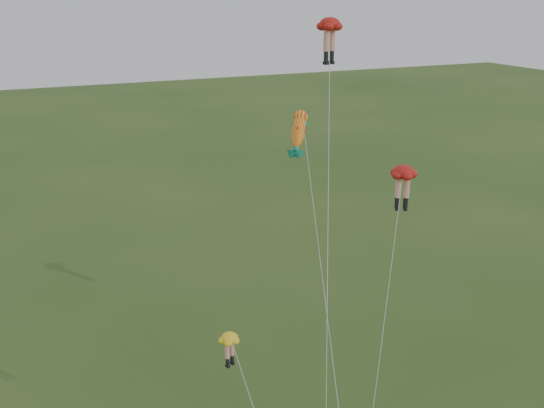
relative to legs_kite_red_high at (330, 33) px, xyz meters
name	(u,v)px	position (x,y,z in m)	size (l,w,h in m)	color
legs_kite_red_high	(330,33)	(0.00, 0.00, 0.00)	(6.80, 12.32, 22.55)	red
legs_kite_red_mid	(403,179)	(2.01, -5.30, -7.64)	(6.98, 7.62, 14.78)	red
legs_kite_yellow	(232,348)	(-10.01, -9.81, -12.86)	(2.76, 3.20, 9.54)	yellow
fish_kite	(299,131)	(-2.11, -0.43, -5.56)	(4.18, 13.65, 17.49)	yellow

